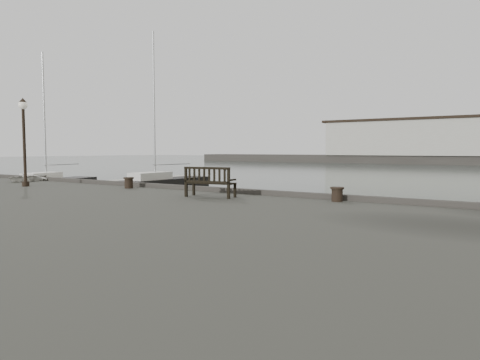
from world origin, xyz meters
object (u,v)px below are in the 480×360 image
Objects in this scene: bench at (210,188)px; yacht_c at (160,186)px; bollard_left at (129,183)px; lamp_post at (24,130)px; yacht_a at (51,186)px; dinghy at (26,177)px; bollard_right at (337,194)px.

yacht_c is at bearing 130.08° from bench.
bollard_left is (-5.09, 0.84, -0.09)m from bench.
lamp_post is at bearing -65.04° from yacht_c.
lamp_post is 0.30× the size of yacht_c.
bench is 0.46× the size of lamp_post.
yacht_a is at bearing 150.53° from bench.
dinghy is at bearing 149.79° from lamp_post.
lamp_post reaches higher than bench.
bench is at bearing -30.63° from yacht_a.
bollard_right is at bearing -25.39° from yacht_a.
bollard_right is at bearing -30.33° from yacht_c.
bench is 12.78m from dinghy.
bench is 25.17m from yacht_a.
dinghy is at bearing -73.60° from yacht_c.
bench is 4.39m from bollard_right.
lamp_post reaches higher than bollard_left.
bollard_right reaches higher than dinghy.
lamp_post is at bearing -45.94° from yacht_a.
yacht_a is (-23.49, 8.91, -1.65)m from bench.
bench is at bearing -39.09° from yacht_c.
dinghy is at bearing -178.13° from bollard_right.
lamp_post reaches higher than bollard_right.
bollard_right is at bearing -7.60° from dinghy.
bollard_left is 17.45m from yacht_c.
lamp_post is 17.40m from yacht_a.
bench is at bearing -9.41° from bollard_left.
dinghy is at bearing -178.61° from bollard_left.
yacht_a is (-13.71, 9.99, -3.89)m from lamp_post.
yacht_a is (-10.72, 8.25, -1.54)m from dinghy.
bench reaches higher than bollard_left.
lamp_post is at bearing -170.68° from bollard_right.
yacht_a is (-27.70, 7.69, -1.55)m from bollard_right.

